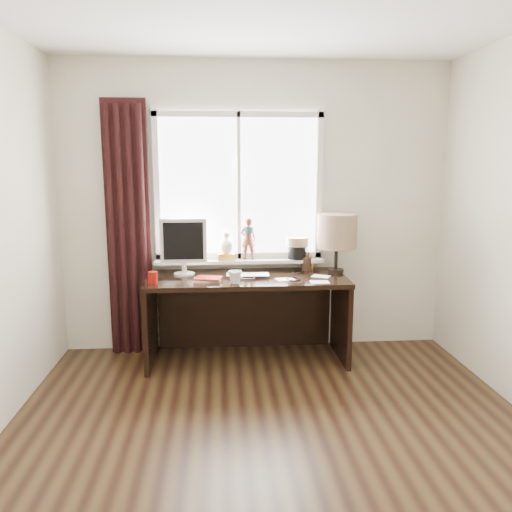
{
  "coord_description": "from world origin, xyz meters",
  "views": [
    {
      "loc": [
        -0.33,
        -2.52,
        1.7
      ],
      "look_at": [
        -0.05,
        1.25,
        1.0
      ],
      "focal_mm": 35.0,
      "sensor_mm": 36.0,
      "label": 1
    }
  ],
  "objects": [
    {
      "name": "floor",
      "position": [
        0.0,
        0.0,
        0.0
      ],
      "size": [
        3.5,
        4.0,
        0.0
      ],
      "primitive_type": "cube",
      "color": "#402D17",
      "rests_on": "ground"
    },
    {
      "name": "wall_back",
      "position": [
        0.0,
        2.0,
        1.3
      ],
      "size": [
        3.5,
        0.0,
        2.6
      ],
      "primitive_type": "cube",
      "rotation": [
        1.57,
        0.0,
        0.0
      ],
      "color": "beige",
      "rests_on": "ground"
    },
    {
      "name": "wall_front",
      "position": [
        0.0,
        -2.0,
        1.3
      ],
      "size": [
        3.5,
        0.0,
        2.6
      ],
      "primitive_type": "cube",
      "rotation": [
        1.57,
        0.0,
        0.0
      ],
      "color": "beige",
      "rests_on": "ground"
    },
    {
      "name": "laptop",
      "position": [
        -0.09,
        1.61,
        0.76
      ],
      "size": [
        0.38,
        0.25,
        0.03
      ],
      "primitive_type": "imported",
      "rotation": [
        0.0,
        0.0,
        -0.05
      ],
      "color": "silver",
      "rests_on": "desk"
    },
    {
      "name": "mug",
      "position": [
        -0.21,
        1.4,
        0.8
      ],
      "size": [
        0.15,
        0.15,
        0.11
      ],
      "primitive_type": "imported",
      "rotation": [
        0.0,
        0.0,
        0.62
      ],
      "color": "white",
      "rests_on": "desk"
    },
    {
      "name": "red_cup",
      "position": [
        -0.87,
        1.43,
        0.8
      ],
      "size": [
        0.08,
        0.08,
        0.1
      ],
      "primitive_type": "cylinder",
      "color": "maroon",
      "rests_on": "desk"
    },
    {
      "name": "window",
      "position": [
        -0.13,
        1.95,
        1.31
      ],
      "size": [
        1.52,
        0.21,
        1.4
      ],
      "color": "white",
      "rests_on": "ground"
    },
    {
      "name": "curtain",
      "position": [
        -1.13,
        1.91,
        1.12
      ],
      "size": [
        0.38,
        0.09,
        2.25
      ],
      "color": "black",
      "rests_on": "floor"
    },
    {
      "name": "desk",
      "position": [
        -0.1,
        1.73,
        0.51
      ],
      "size": [
        1.7,
        0.7,
        0.75
      ],
      "color": "black",
      "rests_on": "floor"
    },
    {
      "name": "monitor",
      "position": [
        -0.64,
        1.75,
        1.03
      ],
      "size": [
        0.4,
        0.18,
        0.49
      ],
      "color": "beige",
      "rests_on": "desk"
    },
    {
      "name": "notebook_stack",
      "position": [
        -0.43,
        1.49,
        0.77
      ],
      "size": [
        0.24,
        0.19,
        0.03
      ],
      "color": "beige",
      "rests_on": "desk"
    },
    {
      "name": "brush_holder",
      "position": [
        0.45,
        1.85,
        0.81
      ],
      "size": [
        0.09,
        0.09,
        0.25
      ],
      "color": "black",
      "rests_on": "desk"
    },
    {
      "name": "icon_frame",
      "position": [
        0.48,
        1.93,
        0.81
      ],
      "size": [
        0.1,
        0.02,
        0.13
      ],
      "color": "gold",
      "rests_on": "desk"
    },
    {
      "name": "table_lamp",
      "position": [
        0.7,
        1.75,
        1.11
      ],
      "size": [
        0.35,
        0.35,
        0.52
      ],
      "color": "black",
      "rests_on": "desk"
    },
    {
      "name": "loose_papers",
      "position": [
        0.41,
        1.49,
        0.75
      ],
      "size": [
        0.5,
        0.35,
        0.0
      ],
      "color": "white",
      "rests_on": "desk"
    },
    {
      "name": "desk_cables",
      "position": [
        0.24,
        1.63,
        0.75
      ],
      "size": [
        0.47,
        0.4,
        0.01
      ],
      "color": "black",
      "rests_on": "desk"
    }
  ]
}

